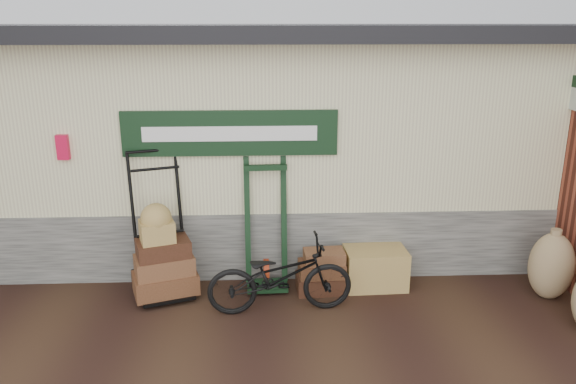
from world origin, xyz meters
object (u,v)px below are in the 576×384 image
object	(u,v)px
suitcase_stack	(322,271)
wicker_hamper	(375,268)
porter_trolley	(159,223)
bicycle	(280,272)
green_barrow	(266,224)

from	to	relation	value
suitcase_stack	wicker_hamper	distance (m)	0.70
porter_trolley	bicycle	distance (m)	1.61
green_barrow	porter_trolley	bearing A→B (deg)	-176.12
porter_trolley	bicycle	size ratio (longest dim) A/B	1.08
green_barrow	suitcase_stack	bearing A→B (deg)	-20.28
wicker_hamper	suitcase_stack	bearing A→B (deg)	-171.53
porter_trolley	suitcase_stack	distance (m)	2.08
porter_trolley	suitcase_stack	size ratio (longest dim) A/B	2.93
suitcase_stack	bicycle	world-z (taller)	bicycle
suitcase_stack	green_barrow	bearing A→B (deg)	161.92
green_barrow	bicycle	world-z (taller)	green_barrow
porter_trolley	suitcase_stack	xyz separation A→B (m)	(1.98, -0.09, -0.63)
suitcase_stack	bicycle	distance (m)	0.75
green_barrow	wicker_hamper	distance (m)	1.50
wicker_hamper	bicycle	xyz separation A→B (m)	(-1.23, -0.59, 0.24)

